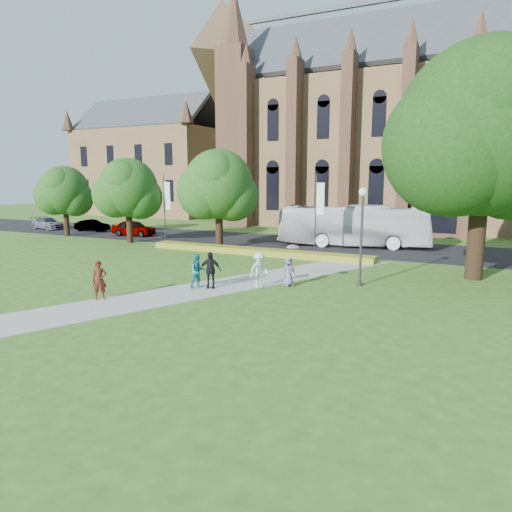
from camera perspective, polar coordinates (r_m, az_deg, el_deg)
The scene contains 23 objects.
ground at distance 22.59m, azimuth -10.20°, elevation -5.13°, with size 160.00×160.00×0.00m, color #33611D.
road at distance 40.16m, azimuth 6.85°, elevation 1.45°, with size 160.00×10.00×0.02m, color black.
footpath at distance 23.38m, azimuth -8.76°, elevation -4.54°, with size 3.20×30.00×0.04m, color #B2B2A8.
flower_hedge at distance 34.67m, azimuth 0.01°, elevation 0.57°, with size 18.00×1.40×0.45m, color gold.
cathedral at distance 57.83m, azimuth 23.81°, elevation 16.12°, with size 52.60×18.25×28.00m.
building_west at distance 75.96m, azimuth -12.54°, elevation 12.11°, with size 22.00×14.00×18.30m.
streetlamp at distance 24.81m, azimuth 13.09°, elevation 3.83°, with size 0.44×0.44×5.24m.
large_tree at distance 28.69m, azimuth 26.73°, elevation 13.98°, with size 9.60×9.60×13.20m.
street_tree_0 at distance 42.21m, azimuth -15.73°, elevation 8.19°, with size 5.20×5.20×7.50m.
street_tree_1 at distance 37.28m, azimuth -4.70°, elevation 8.90°, with size 5.60×5.60×8.05m.
street_tree_2 at distance 49.31m, azimuth -22.84°, elevation 7.56°, with size 4.80×4.80×6.95m.
banner_pole_0 at distance 34.61m, azimuth 7.64°, elevation 5.75°, with size 0.70×0.10×6.00m.
banner_pole_1 at distance 41.22m, azimuth -11.26°, elevation 6.27°, with size 0.70×0.10×6.00m.
tour_coach at distance 39.36m, azimuth 12.06°, elevation 3.71°, with size 2.93×12.51×3.48m, color silver.
car_0 at distance 47.47m, azimuth -15.04°, elevation 3.40°, with size 1.82×4.53×1.54m, color gray.
car_1 at distance 52.87m, azimuth -19.79°, elevation 3.61°, with size 1.32×3.78×1.24m, color gray.
car_2 at distance 57.07m, azimuth -24.62°, elevation 3.75°, with size 1.83×4.51×1.31m, color gray.
pedestrian_0 at distance 22.85m, azimuth -18.99°, elevation -2.86°, with size 0.67×0.44×1.85m, color #501D12.
pedestrian_1 at distance 24.02m, azimuth -7.28°, elevation -1.87°, with size 0.88×0.68×1.80m, color #197B81.
pedestrian_2 at distance 24.06m, azimuth 0.40°, elevation -1.73°, with size 1.19×0.68×1.84m, color silver.
pedestrian_3 at distance 23.91m, azimuth -5.76°, elevation -1.75°, with size 1.13×0.47×1.92m, color black.
pedestrian_4 at distance 24.45m, azimuth 4.11°, elevation -1.93°, with size 0.75×0.49×1.53m, color slate.
parasol at distance 24.28m, azimuth 4.62°, elevation 0.54°, with size 0.68×0.68×0.60m, color #C2898F.
Camera 1 is at (13.01, -17.57, 5.73)m, focal length 32.00 mm.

